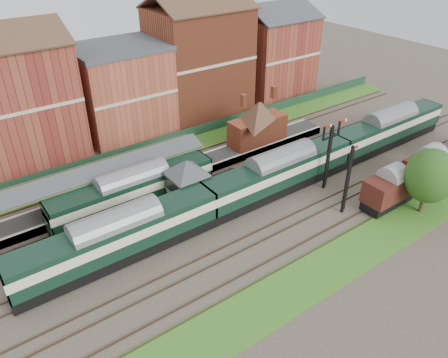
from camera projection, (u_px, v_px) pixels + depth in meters
ground at (229, 213)px, 46.81m from camera, size 160.00×160.00×0.00m
grass_back at (157, 155)px, 57.82m from camera, size 90.00×4.50×0.06m
grass_front at (309, 278)px, 38.53m from camera, size 90.00×5.00×0.06m
fence at (149, 145)px, 58.82m from camera, size 90.00×0.12×1.50m
platform at (144, 185)px, 50.77m from camera, size 55.00×3.40×1.00m
signal_box at (187, 184)px, 45.88m from camera, size 5.40×5.40×6.00m
brick_hut at (246, 177)px, 50.93m from camera, size 3.20×2.64×2.94m
station_building at (258, 122)px, 57.46m from camera, size 8.10×8.10×5.90m
canopy at (89, 170)px, 45.62m from camera, size 26.00×3.89×4.08m
semaphore_bracket at (329, 153)px, 48.68m from camera, size 3.60×0.25×8.18m
semaphore_siding at (347, 179)px, 44.83m from camera, size 1.23×0.25×8.00m
town_backdrop at (120, 86)px, 60.27m from camera, size 69.00×10.00×16.00m
dmu_train at (280, 172)px, 49.05m from camera, size 58.93×3.09×4.53m
platform_railcar at (134, 190)px, 46.15m from camera, size 18.25×2.88×4.20m
goods_van_a at (390, 188)px, 46.94m from camera, size 6.35×2.75×3.85m
goods_van_b at (428, 168)px, 50.47m from camera, size 6.65×2.88×4.04m
tree_far at (430, 176)px, 44.71m from camera, size 5.10×5.10×7.44m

